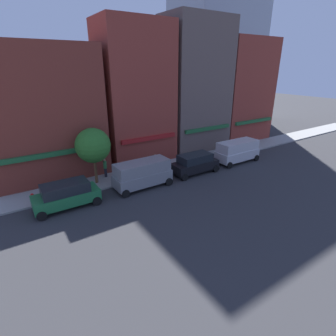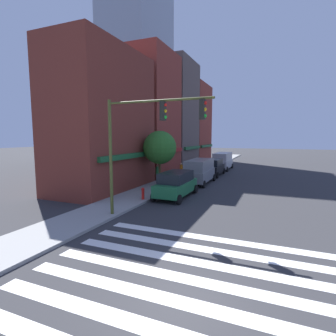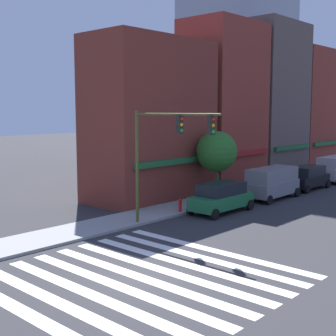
% 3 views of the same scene
% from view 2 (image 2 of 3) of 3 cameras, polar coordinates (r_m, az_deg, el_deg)
% --- Properties ---
extents(ground_plane, '(200.00, 200.00, 0.00)m').
position_cam_2_polar(ground_plane, '(8.15, 3.14, -27.25)').
color(ground_plane, '#2D2D30').
extents(crosswalk_stripes, '(10.24, 10.80, 0.01)m').
position_cam_2_polar(crosswalk_stripes, '(8.15, 3.14, -27.23)').
color(crosswalk_stripes, silver).
rests_on(crosswalk_stripes, ground_plane).
extents(storefront_row, '(33.93, 5.30, 15.11)m').
position_cam_2_polar(storefront_row, '(34.21, -1.06, 10.56)').
color(storefront_row, maroon).
rests_on(storefront_row, ground_plane).
extents(tower_distant, '(16.35, 10.88, 49.01)m').
position_cam_2_polar(tower_distant, '(64.30, -6.68, 24.88)').
color(tower_distant, '#939EAD').
rests_on(tower_distant, ground_plane).
extents(traffic_signal, '(0.32, 5.93, 6.58)m').
position_cam_2_polar(traffic_signal, '(13.92, -5.24, 7.79)').
color(traffic_signal, '#474C1E').
rests_on(traffic_signal, ground_plane).
extents(suv_green, '(4.71, 2.12, 1.94)m').
position_cam_2_polar(suv_green, '(19.76, 1.76, -3.46)').
color(suv_green, '#1E6638').
rests_on(suv_green, ground_plane).
extents(van_grey, '(5.03, 2.22, 2.34)m').
position_cam_2_polar(van_grey, '(25.73, 6.85, -0.52)').
color(van_grey, slate).
rests_on(van_grey, ground_plane).
extents(suv_black, '(4.70, 2.12, 1.94)m').
position_cam_2_polar(suv_black, '(31.33, 9.74, 0.27)').
color(suv_black, black).
rests_on(suv_black, ground_plane).
extents(van_silver, '(5.01, 2.22, 2.34)m').
position_cam_2_polar(van_silver, '(37.02, 11.79, 1.62)').
color(van_silver, '#B7B7BC').
rests_on(van_silver, ground_plane).
extents(pedestrian_blue_shirt, '(0.32, 0.32, 1.77)m').
position_cam_2_polar(pedestrian_blue_shirt, '(28.81, 4.10, -0.13)').
color(pedestrian_blue_shirt, '#23232D').
rests_on(pedestrian_blue_shirt, sidewalk_left).
extents(pedestrian_green_top, '(0.32, 0.32, 1.77)m').
position_cam_2_polar(pedestrian_green_top, '(25.12, -2.33, -1.15)').
color(pedestrian_green_top, '#23232D').
rests_on(pedestrian_green_top, sidewalk_left).
extents(pedestrian_orange_vest, '(0.32, 0.32, 1.77)m').
position_cam_2_polar(pedestrian_orange_vest, '(26.72, 2.91, -0.67)').
color(pedestrian_orange_vest, '#23232D').
rests_on(pedestrian_orange_vest, sidewalk_left).
extents(fire_hydrant, '(0.24, 0.24, 0.84)m').
position_cam_2_polar(fire_hydrant, '(18.66, -5.48, -5.41)').
color(fire_hydrant, red).
rests_on(fire_hydrant, sidewalk_left).
extents(street_tree, '(2.99, 2.99, 4.94)m').
position_cam_2_polar(street_tree, '(23.52, -1.80, 4.46)').
color(street_tree, brown).
rests_on(street_tree, sidewalk_left).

